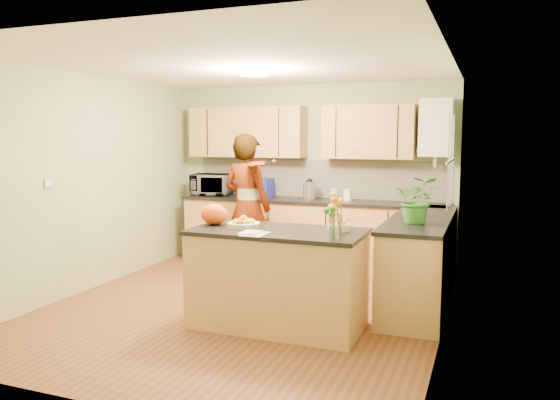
% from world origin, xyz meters
% --- Properties ---
extents(floor, '(4.50, 4.50, 0.00)m').
position_xyz_m(floor, '(0.00, 0.00, 0.00)').
color(floor, brown).
rests_on(floor, ground).
extents(ceiling, '(4.00, 4.50, 0.02)m').
position_xyz_m(ceiling, '(0.00, 0.00, 2.50)').
color(ceiling, white).
rests_on(ceiling, wall_back).
extents(wall_back, '(4.00, 0.02, 2.50)m').
position_xyz_m(wall_back, '(0.00, 2.25, 1.25)').
color(wall_back, gray).
rests_on(wall_back, floor).
extents(wall_front, '(4.00, 0.02, 2.50)m').
position_xyz_m(wall_front, '(0.00, -2.25, 1.25)').
color(wall_front, gray).
rests_on(wall_front, floor).
extents(wall_left, '(0.02, 4.50, 2.50)m').
position_xyz_m(wall_left, '(-2.00, 0.00, 1.25)').
color(wall_left, gray).
rests_on(wall_left, floor).
extents(wall_right, '(0.02, 4.50, 2.50)m').
position_xyz_m(wall_right, '(2.00, 0.00, 1.25)').
color(wall_right, gray).
rests_on(wall_right, floor).
extents(back_counter, '(3.64, 0.62, 0.94)m').
position_xyz_m(back_counter, '(0.10, 1.95, 0.47)').
color(back_counter, tan).
rests_on(back_counter, floor).
extents(right_counter, '(0.62, 2.24, 0.94)m').
position_xyz_m(right_counter, '(1.70, 0.85, 0.47)').
color(right_counter, tan).
rests_on(right_counter, floor).
extents(splashback, '(3.60, 0.02, 0.52)m').
position_xyz_m(splashback, '(0.10, 2.23, 1.20)').
color(splashback, silver).
rests_on(splashback, back_counter).
extents(upper_cabinets, '(3.20, 0.34, 0.70)m').
position_xyz_m(upper_cabinets, '(-0.18, 2.08, 1.85)').
color(upper_cabinets, tan).
rests_on(upper_cabinets, wall_back).
extents(boiler, '(0.40, 0.30, 0.86)m').
position_xyz_m(boiler, '(1.70, 2.09, 1.90)').
color(boiler, white).
rests_on(boiler, wall_back).
extents(window_right, '(0.01, 1.30, 1.05)m').
position_xyz_m(window_right, '(1.99, 0.60, 1.55)').
color(window_right, white).
rests_on(window_right, wall_right).
extents(light_switch, '(0.02, 0.09, 0.09)m').
position_xyz_m(light_switch, '(-1.99, -0.60, 1.30)').
color(light_switch, white).
rests_on(light_switch, wall_left).
extents(ceiling_lamp, '(0.30, 0.30, 0.07)m').
position_xyz_m(ceiling_lamp, '(0.00, 0.30, 2.46)').
color(ceiling_lamp, '#FFEABF').
rests_on(ceiling_lamp, ceiling).
extents(peninsula_island, '(1.62, 0.83, 0.93)m').
position_xyz_m(peninsula_island, '(0.53, -0.38, 0.47)').
color(peninsula_island, tan).
rests_on(peninsula_island, floor).
extents(fruit_dish, '(0.31, 0.31, 0.11)m').
position_xyz_m(fruit_dish, '(0.18, -0.38, 0.97)').
color(fruit_dish, beige).
rests_on(fruit_dish, peninsula_island).
extents(orange_bowl, '(0.21, 0.21, 0.12)m').
position_xyz_m(orange_bowl, '(1.08, -0.23, 0.98)').
color(orange_bowl, beige).
rests_on(orange_bowl, peninsula_island).
extents(flower_vase, '(0.23, 0.23, 0.43)m').
position_xyz_m(flower_vase, '(1.13, -0.56, 1.21)').
color(flower_vase, silver).
rests_on(flower_vase, peninsula_island).
extents(orange_bag, '(0.30, 0.27, 0.21)m').
position_xyz_m(orange_bag, '(-0.16, -0.33, 1.03)').
color(orange_bag, '#E54B12').
rests_on(orange_bag, peninsula_island).
extents(papers, '(0.20, 0.28, 0.01)m').
position_xyz_m(papers, '(0.43, -0.68, 0.93)').
color(papers, silver).
rests_on(papers, peninsula_island).
extents(violinist, '(0.74, 0.57, 1.83)m').
position_xyz_m(violinist, '(-0.46, 1.10, 0.91)').
color(violinist, tan).
rests_on(violinist, floor).
extents(violin, '(0.61, 0.53, 0.15)m').
position_xyz_m(violin, '(-0.26, 0.88, 1.46)').
color(violin, '#561805').
rests_on(violin, violinist).
extents(microwave, '(0.61, 0.46, 0.31)m').
position_xyz_m(microwave, '(-1.43, 1.97, 1.09)').
color(microwave, white).
rests_on(microwave, back_counter).
extents(blue_box, '(0.35, 0.28, 0.26)m').
position_xyz_m(blue_box, '(-0.66, 1.99, 1.07)').
color(blue_box, navy).
rests_on(blue_box, back_counter).
extents(kettle, '(0.17, 0.17, 0.33)m').
position_xyz_m(kettle, '(0.07, 1.97, 1.07)').
color(kettle, '#B6B7BB').
rests_on(kettle, back_counter).
extents(jar_cream, '(0.13, 0.13, 0.16)m').
position_xyz_m(jar_cream, '(0.43, 1.96, 1.02)').
color(jar_cream, beige).
rests_on(jar_cream, back_counter).
extents(jar_white, '(0.13, 0.13, 0.16)m').
position_xyz_m(jar_white, '(0.61, 1.95, 1.02)').
color(jar_white, white).
rests_on(jar_white, back_counter).
extents(potted_plant, '(0.45, 0.40, 0.47)m').
position_xyz_m(potted_plant, '(1.70, 0.38, 1.17)').
color(potted_plant, '#307928').
rests_on(potted_plant, right_counter).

